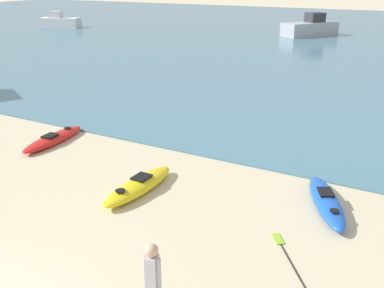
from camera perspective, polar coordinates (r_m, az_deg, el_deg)
The scene contains 8 objects.
bay_water at distance 48.00m, azimuth 21.89°, elevation 12.54°, with size 160.00×70.00×0.06m, color teal.
kayak_on_sand_0 at distance 16.90m, azimuth -17.20°, elevation 0.63°, with size 1.02×3.07×0.35m.
kayak_on_sand_1 at distance 12.66m, azimuth -6.79°, elevation -5.25°, with size 0.82×2.91×0.41m.
kayak_on_sand_4 at distance 12.24m, azimuth 16.67°, elevation -7.01°, with size 1.89×2.95×0.40m.
person_near_foreground at distance 7.78m, azimuth -5.03°, elevation -16.93°, with size 0.34×0.27×1.66m.
moored_boat_2 at distance 54.63m, azimuth -16.47°, elevation 14.68°, with size 4.81×3.15×1.77m.
moored_boat_4 at distance 46.59m, azimuth 14.78°, elevation 14.09°, with size 4.81×5.82×2.15m.
loose_paddle at distance 9.79m, azimuth 12.97°, elevation -15.35°, with size 1.80×2.34×0.03m.
Camera 1 is at (6.37, -2.82, 5.70)m, focal length 42.00 mm.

